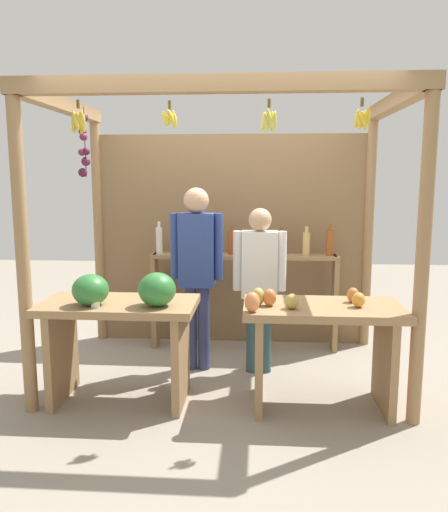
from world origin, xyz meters
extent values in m
plane|color=gray|center=(0.00, 0.00, 0.00)|extent=(12.00, 12.00, 0.00)
cylinder|color=#99754C|center=(-1.44, -0.89, 1.24)|extent=(0.10, 0.10, 2.48)
cylinder|color=#99754C|center=(1.44, -0.89, 1.24)|extent=(0.10, 0.10, 2.48)
cylinder|color=#99754C|center=(-1.44, 0.89, 1.24)|extent=(0.10, 0.10, 2.48)
cylinder|color=#99754C|center=(1.44, 0.89, 1.24)|extent=(0.10, 0.10, 2.48)
cube|color=#99754C|center=(0.00, -0.89, 2.42)|extent=(2.99, 0.12, 0.12)
cube|color=#99754C|center=(-1.44, 0.00, 2.42)|extent=(0.12, 1.88, 0.12)
cube|color=#99754C|center=(1.44, 0.00, 2.42)|extent=(0.12, 1.88, 0.12)
cube|color=olive|center=(0.00, 0.91, 1.11)|extent=(2.89, 0.04, 2.23)
cylinder|color=brown|center=(0.36, -0.73, 2.31)|extent=(0.02, 0.02, 0.06)
ellipsoid|color=#D1CC4C|center=(0.40, -0.73, 2.18)|extent=(0.04, 0.06, 0.14)
ellipsoid|color=#D1CC4C|center=(0.39, -0.70, 2.19)|extent=(0.07, 0.07, 0.15)
ellipsoid|color=#D1CC4C|center=(0.36, -0.71, 2.19)|extent=(0.09, 0.04, 0.14)
ellipsoid|color=#D1CC4C|center=(0.33, -0.71, 2.18)|extent=(0.07, 0.08, 0.15)
ellipsoid|color=#D1CC4C|center=(0.33, -0.73, 2.19)|extent=(0.04, 0.08, 0.14)
ellipsoid|color=#D1CC4C|center=(0.34, -0.75, 2.17)|extent=(0.06, 0.06, 0.15)
ellipsoid|color=#D1CC4C|center=(0.36, -0.75, 2.20)|extent=(0.06, 0.04, 0.14)
ellipsoid|color=#D1CC4C|center=(0.38, -0.75, 2.17)|extent=(0.07, 0.07, 0.15)
cylinder|color=brown|center=(-0.36, -0.70, 2.31)|extent=(0.02, 0.02, 0.06)
ellipsoid|color=yellow|center=(-0.33, -0.70, 2.19)|extent=(0.04, 0.06, 0.11)
ellipsoid|color=yellow|center=(-0.36, -0.68, 2.22)|extent=(0.08, 0.05, 0.12)
ellipsoid|color=yellow|center=(-0.38, -0.68, 2.21)|extent=(0.06, 0.06, 0.12)
ellipsoid|color=yellow|center=(-0.39, -0.72, 2.21)|extent=(0.06, 0.07, 0.12)
ellipsoid|color=yellow|center=(-0.35, -0.72, 2.22)|extent=(0.08, 0.06, 0.12)
cylinder|color=brown|center=(1.01, -0.74, 2.31)|extent=(0.02, 0.02, 0.06)
ellipsoid|color=gold|center=(1.05, -0.75, 2.21)|extent=(0.04, 0.08, 0.14)
ellipsoid|color=gold|center=(1.02, -0.71, 2.19)|extent=(0.07, 0.05, 0.14)
ellipsoid|color=gold|center=(0.98, -0.72, 2.20)|extent=(0.05, 0.05, 0.14)
ellipsoid|color=gold|center=(0.99, -0.76, 2.18)|extent=(0.06, 0.06, 0.14)
ellipsoid|color=gold|center=(1.02, -0.77, 2.18)|extent=(0.07, 0.05, 0.14)
cylinder|color=brown|center=(-1.01, -0.79, 2.31)|extent=(0.02, 0.02, 0.06)
ellipsoid|color=gold|center=(-0.98, -0.79, 2.18)|extent=(0.04, 0.08, 0.15)
ellipsoid|color=gold|center=(-0.99, -0.76, 2.17)|extent=(0.07, 0.06, 0.16)
ellipsoid|color=gold|center=(-1.02, -0.76, 2.20)|extent=(0.09, 0.05, 0.16)
ellipsoid|color=gold|center=(-1.04, -0.77, 2.17)|extent=(0.06, 0.09, 0.15)
ellipsoid|color=gold|center=(-1.04, -0.80, 2.17)|extent=(0.05, 0.06, 0.15)
ellipsoid|color=gold|center=(-1.02, -0.82, 2.19)|extent=(0.08, 0.05, 0.16)
ellipsoid|color=gold|center=(-0.99, -0.80, 2.18)|extent=(0.08, 0.08, 0.16)
cylinder|color=#4C422D|center=(-1.09, -0.44, 2.06)|extent=(0.01, 0.01, 0.55)
sphere|color=#511938|center=(-1.10, -0.42, 2.26)|extent=(0.07, 0.07, 0.07)
sphere|color=#601E42|center=(-1.12, -0.42, 2.20)|extent=(0.06, 0.06, 0.06)
sphere|color=#511938|center=(-1.12, -0.42, 2.15)|extent=(0.07, 0.07, 0.07)
sphere|color=#601E42|center=(-1.10, -0.45, 2.10)|extent=(0.06, 0.06, 0.06)
sphere|color=#47142D|center=(-1.08, -0.47, 1.99)|extent=(0.06, 0.06, 0.06)
sphere|color=#601E42|center=(-1.11, -0.47, 1.98)|extent=(0.06, 0.06, 0.06)
sphere|color=#511938|center=(-1.09, -0.45, 1.91)|extent=(0.07, 0.07, 0.07)
sphere|color=#47142D|center=(-1.11, -0.46, 1.82)|extent=(0.07, 0.07, 0.07)
cube|color=#99754C|center=(-0.79, -0.67, 0.79)|extent=(1.21, 0.64, 0.06)
cube|color=#99754C|center=(-1.28, -0.67, 0.38)|extent=(0.06, 0.58, 0.76)
cube|color=#99754C|center=(-0.31, -0.67, 0.38)|extent=(0.06, 0.58, 0.76)
ellipsoid|color=#2D7533|center=(-0.46, -0.78, 0.95)|extent=(0.40, 0.40, 0.26)
ellipsoid|color=#2D7533|center=(-0.97, -0.79, 0.94)|extent=(0.31, 0.31, 0.24)
cylinder|color=white|center=(-0.92, -0.85, 0.86)|extent=(0.07, 0.07, 0.09)
cube|color=#99754C|center=(0.79, -0.67, 0.79)|extent=(1.21, 0.64, 0.06)
cube|color=#99754C|center=(0.31, -0.67, 0.38)|extent=(0.06, 0.58, 0.76)
cube|color=#99754C|center=(1.28, -0.67, 0.38)|extent=(0.06, 0.58, 0.76)
ellipsoid|color=#E07F47|center=(0.26, -0.90, 0.89)|extent=(0.15, 0.15, 0.15)
ellipsoid|color=#CC7038|center=(0.38, -0.72, 0.89)|extent=(0.12, 0.12, 0.13)
ellipsoid|color=#B79E47|center=(0.55, -0.79, 0.88)|extent=(0.11, 0.11, 0.11)
ellipsoid|color=#B79E47|center=(0.30, -0.70, 0.89)|extent=(0.12, 0.12, 0.14)
ellipsoid|color=gold|center=(1.05, -0.71, 0.88)|extent=(0.14, 0.14, 0.11)
ellipsoid|color=#CC7038|center=(1.04, -0.56, 0.88)|extent=(0.11, 0.11, 0.12)
cube|color=#99754C|center=(-0.79, 0.67, 0.50)|extent=(0.05, 0.20, 1.00)
cube|color=#99754C|center=(1.09, 0.67, 0.50)|extent=(0.05, 0.20, 1.00)
cube|color=#99754C|center=(0.15, 0.67, 0.98)|extent=(1.88, 0.22, 0.04)
cylinder|color=silver|center=(-0.73, 0.67, 1.14)|extent=(0.07, 0.07, 0.28)
cylinder|color=silver|center=(-0.73, 0.67, 1.31)|extent=(0.03, 0.03, 0.06)
cylinder|color=#994C1E|center=(-0.47, 0.67, 1.14)|extent=(0.07, 0.07, 0.29)
cylinder|color=#994C1E|center=(-0.47, 0.67, 1.32)|extent=(0.03, 0.03, 0.06)
cylinder|color=#338C4C|center=(-0.23, 0.67, 1.12)|extent=(0.07, 0.07, 0.24)
cylinder|color=#338C4C|center=(-0.23, 0.67, 1.27)|extent=(0.03, 0.03, 0.06)
cylinder|color=#994C1E|center=(0.02, 0.67, 1.12)|extent=(0.08, 0.08, 0.23)
cylinder|color=#994C1E|center=(0.02, 0.67, 1.26)|extent=(0.03, 0.03, 0.06)
cylinder|color=#994C1E|center=(0.27, 0.67, 1.12)|extent=(0.07, 0.07, 0.25)
cylinder|color=#994C1E|center=(0.27, 0.67, 1.28)|extent=(0.03, 0.03, 0.06)
cylinder|color=#994C1E|center=(0.53, 0.67, 1.11)|extent=(0.07, 0.07, 0.22)
cylinder|color=#994C1E|center=(0.53, 0.67, 1.25)|extent=(0.03, 0.03, 0.06)
cylinder|color=#D8B266|center=(0.78, 0.67, 1.12)|extent=(0.07, 0.07, 0.23)
cylinder|color=#D8B266|center=(0.78, 0.67, 1.26)|extent=(0.03, 0.03, 0.06)
cylinder|color=#994C1E|center=(1.02, 0.67, 1.13)|extent=(0.07, 0.07, 0.26)
cylinder|color=#994C1E|center=(1.02, 0.67, 1.29)|extent=(0.03, 0.03, 0.06)
cylinder|color=navy|center=(-0.33, 0.05, 0.40)|extent=(0.11, 0.11, 0.79)
cylinder|color=navy|center=(-0.21, 0.05, 0.40)|extent=(0.11, 0.11, 0.79)
cube|color=#2D428C|center=(-0.27, 0.05, 1.13)|extent=(0.32, 0.19, 0.67)
cylinder|color=#2D428C|center=(-0.47, 0.05, 1.16)|extent=(0.08, 0.08, 0.60)
cylinder|color=#2D428C|center=(-0.07, 0.05, 1.16)|extent=(0.08, 0.08, 0.60)
sphere|color=tan|center=(-0.27, 0.05, 1.58)|extent=(0.23, 0.23, 0.23)
cylinder|color=#2F4D51|center=(0.25, 0.03, 0.36)|extent=(0.11, 0.11, 0.71)
cylinder|color=#2F4D51|center=(0.37, 0.03, 0.36)|extent=(0.11, 0.11, 0.71)
cube|color=white|center=(0.31, 0.03, 1.01)|extent=(0.32, 0.19, 0.60)
cylinder|color=white|center=(0.11, 0.03, 1.04)|extent=(0.08, 0.08, 0.54)
cylinder|color=white|center=(0.51, 0.03, 1.04)|extent=(0.08, 0.08, 0.54)
sphere|color=tan|center=(0.31, 0.03, 1.41)|extent=(0.21, 0.21, 0.21)
camera|label=1|loc=(0.30, -4.45, 1.79)|focal=35.36mm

